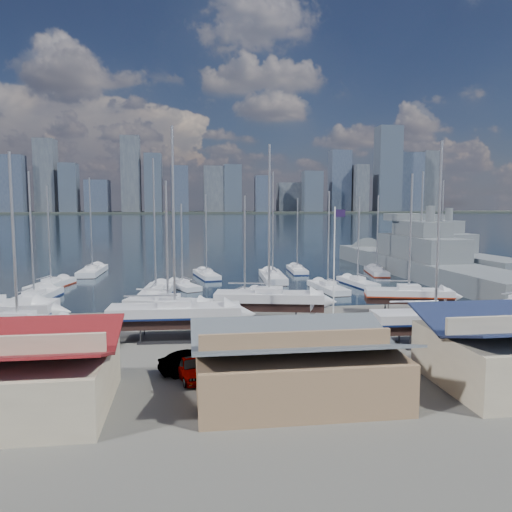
{
  "coord_description": "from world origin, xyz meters",
  "views": [
    {
      "loc": [
        -6.41,
        -54.77,
        11.74
      ],
      "look_at": [
        2.21,
        8.0,
        5.08
      ],
      "focal_mm": 35.0,
      "sensor_mm": 36.0,
      "label": 1
    }
  ],
  "objects": [
    {
      "name": "water",
      "position": [
        0.0,
        300.0,
        -0.15
      ],
      "size": [
        1400.0,
        600.0,
        0.4
      ],
      "primitive_type": "cube",
      "color": "#182937",
      "rests_on": "ground"
    },
    {
      "name": "sailboat_moored_3",
      "position": [
        -10.44,
        7.66,
        0.31
      ],
      "size": [
        4.46,
        12.31,
        18.03
      ],
      "rotation": [
        0.0,
        0.0,
        1.48
      ],
      "color": "black",
      "rests_on": "water"
    },
    {
      "name": "sailboat_moored_4",
      "position": [
        -7.24,
        14.43,
        0.33
      ],
      "size": [
        5.36,
        8.35,
        12.27
      ],
      "rotation": [
        0.0,
        0.0,
        1.99
      ],
      "color": "black",
      "rests_on": "water"
    },
    {
      "name": "sailboat_cradle_3",
      "position": [
        -7.59,
        -11.97,
        2.18
      ],
      "size": [
        11.48,
        3.62,
        18.19
      ],
      "rotation": [
        0.0,
        0.0,
        -0.04
      ],
      "color": "#2D2D33",
      "rests_on": "ground"
    },
    {
      "name": "sailboat_moored_11",
      "position": [
        24.77,
        24.27,
        0.31
      ],
      "size": [
        4.08,
        9.48,
        13.72
      ],
      "rotation": [
        0.0,
        0.0,
        1.4
      ],
      "color": "black",
      "rests_on": "water"
    },
    {
      "name": "sailboat_moored_10",
      "position": [
        17.76,
        13.58,
        0.31
      ],
      "size": [
        3.81,
        9.19,
        13.33
      ],
      "rotation": [
        0.0,
        0.0,
        1.72
      ],
      "color": "black",
      "rests_on": "water"
    },
    {
      "name": "car_c",
      "position": [
        1.39,
        -20.07,
        0.81
      ],
      "size": [
        4.74,
        6.43,
        1.62
      ],
      "primitive_type": "imported",
      "rotation": [
        0.0,
        0.0,
        0.4
      ],
      "color": "gray",
      "rests_on": "ground"
    },
    {
      "name": "sailboat_cradle_6",
      "position": [
        16.9,
        -4.94,
        2.01
      ],
      "size": [
        9.48,
        4.61,
        14.85
      ],
      "rotation": [
        0.0,
        0.0,
        -0.23
      ],
      "color": "#2D2D33",
      "rests_on": "ground"
    },
    {
      "name": "flagpole",
      "position": [
        6.78,
        -11.32,
        6.56
      ],
      "size": [
        1.01,
        0.12,
        11.46
      ],
      "color": "white",
      "rests_on": "ground"
    },
    {
      "name": "shed_grey",
      "position": [
        0.0,
        -26.0,
        2.15
      ],
      "size": [
        12.6,
        8.4,
        4.17
      ],
      "color": "#8C6B4C",
      "rests_on": "ground"
    },
    {
      "name": "sailboat_moored_0",
      "position": [
        -24.7,
        7.01,
        0.31
      ],
      "size": [
        4.45,
        11.16,
        16.22
      ],
      "rotation": [
        0.0,
        0.0,
        1.44
      ],
      "color": "black",
      "rests_on": "water"
    },
    {
      "name": "sailboat_moored_9",
      "position": [
        12.2,
        9.61,
        0.32
      ],
      "size": [
        3.61,
        9.52,
        14.03
      ],
      "rotation": [
        0.0,
        0.0,
        1.68
      ],
      "color": "black",
      "rests_on": "water"
    },
    {
      "name": "sailboat_cradle_4",
      "position": [
        1.56,
        -6.31,
        2.15
      ],
      "size": [
        11.18,
        5.16,
        17.49
      ],
      "rotation": [
        0.0,
        0.0,
        -0.21
      ],
      "color": "#2D2D33",
      "rests_on": "ground"
    },
    {
      "name": "sailboat_moored_8",
      "position": [
        12.1,
        28.23,
        0.31
      ],
      "size": [
        2.91,
        8.97,
        13.24
      ],
      "rotation": [
        0.0,
        0.0,
        1.52
      ],
      "color": "black",
      "rests_on": "water"
    },
    {
      "name": "sailboat_moored_2",
      "position": [
        -22.23,
        30.46,
        0.32
      ],
      "size": [
        3.39,
        11.17,
        16.75
      ],
      "rotation": [
        0.0,
        0.0,
        1.55
      ],
      "color": "black",
      "rests_on": "water"
    },
    {
      "name": "far_shore",
      "position": [
        0.0,
        560.0,
        1.1
      ],
      "size": [
        1400.0,
        80.0,
        2.2
      ],
      "primitive_type": "cube",
      "color": "#2D332D",
      "rests_on": "ground"
    },
    {
      "name": "naval_ship_east",
      "position": [
        31.18,
        21.77,
        1.67
      ],
      "size": [
        10.82,
        53.44,
        18.78
      ],
      "rotation": [
        0.0,
        0.0,
        1.61
      ],
      "color": "#5A5F64",
      "rests_on": "water"
    },
    {
      "name": "skyline",
      "position": [
        -7.83,
        553.76,
        39.09
      ],
      "size": [
        639.14,
        43.8,
        107.69
      ],
      "color": "#475166",
      "rests_on": "far_shore"
    },
    {
      "name": "sailboat_cradle_5",
      "position": [
        13.82,
        -16.64,
        2.11
      ],
      "size": [
        10.52,
        3.36,
        16.75
      ],
      "rotation": [
        0.0,
        0.0,
        -0.04
      ],
      "color": "#2D2D33",
      "rests_on": "ground"
    },
    {
      "name": "sailboat_moored_1",
      "position": [
        -25.38,
        17.12,
        0.31
      ],
      "size": [
        5.0,
        10.32,
        14.88
      ],
      "rotation": [
        0.0,
        0.0,
        1.34
      ],
      "color": "black",
      "rests_on": "water"
    },
    {
      "name": "ground",
      "position": [
        0.0,
        -10.0,
        0.0
      ],
      "size": [
        1400.0,
        1400.0,
        0.0
      ],
      "primitive_type": "plane",
      "color": "#605E59",
      "rests_on": "ground"
    },
    {
      "name": "sailboat_moored_6",
      "position": [
        0.43,
        5.07,
        0.31
      ],
      "size": [
        6.75,
        8.92,
        13.33
      ],
      "rotation": [
        0.0,
        0.0,
        1.03
      ],
      "color": "black",
      "rests_on": "water"
    },
    {
      "name": "sailboat_moored_5",
      "position": [
        -3.53,
        24.12,
        0.31
      ],
      "size": [
        4.31,
        9.59,
        13.86
      ],
      "rotation": [
        0.0,
        0.0,
        1.76
      ],
      "color": "black",
      "rests_on": "water"
    },
    {
      "name": "car_d",
      "position": [
        4.07,
        -20.58,
        0.73
      ],
      "size": [
        3.42,
        5.44,
        1.47
      ],
      "primitive_type": "imported",
      "rotation": [
        0.0,
        0.0,
        -0.29
      ],
      "color": "gray",
      "rests_on": "ground"
    },
    {
      "name": "car_b",
      "position": [
        -6.19,
        -20.85,
        0.76
      ],
      "size": [
        4.87,
        2.8,
        1.52
      ],
      "primitive_type": "imported",
      "rotation": [
        0.0,
        0.0,
        1.85
      ],
      "color": "gray",
      "rests_on": "ground"
    },
    {
      "name": "sailboat_cradle_2",
      "position": [
        -8.39,
        -6.68,
        1.97
      ],
      "size": [
        8.72,
        4.82,
        13.89
      ],
      "rotation": [
        0.0,
        0.0,
        -0.31
      ],
      "color": "#2D2D33",
      "rests_on": "ground"
    },
    {
      "name": "sailboat_cradle_1",
      "position": [
        -19.85,
        -13.89,
        2.05
      ],
      "size": [
        10.04,
        4.52,
        15.7
      ],
      "rotation": [
        0.0,
        0.0,
        -0.19
      ],
      "color": "#2D2D33",
      "rests_on": "ground"
    },
    {
      "name": "naval_ship_west",
      "position": [
        44.05,
        39.13,
        1.66
      ],
      "size": [
        11.89,
        44.4,
        17.95
      ],
      "rotation": [
        0.0,
        0.0,
        1.68
      ],
      "color": "#5A5F64",
      "rests_on": "water"
    },
    {
      "name": "car_a",
      "position": [
        -6.31,
        -21.86,
        0.81
      ],
      "size": [
        3.12,
        5.08,
        1.61
      ],
      "primitive_type": "imported",
      "rotation": [
        0.0,
        0.0,
        0.28
      ],
      "color": "gray",
      "rests_on": "ground"
    },
    {
      "name": "sailboat_moored_7",
      "position": [
        6.4,
        19.79,
        0.32
      ],
      "size": [
        3.75,
        11.59,
        17.29
      ],
      "rotation": [
        0.0,
        0.0,
        1.52
      ],
      "color": "black",
      "rests_on": "water"
    }
  ]
}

